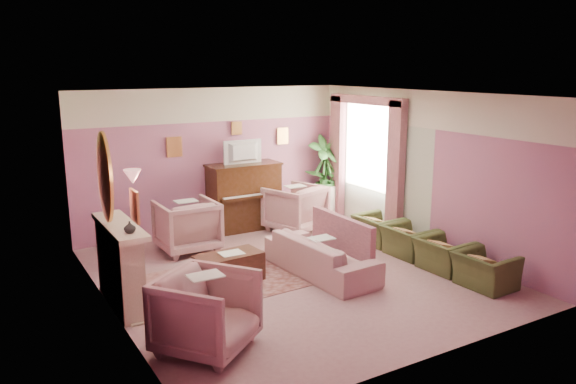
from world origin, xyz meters
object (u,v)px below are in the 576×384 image
piano (244,197)px  side_table (324,201)px  floral_armchair_left (187,223)px  olive_chair_c (409,236)px  television (244,150)px  olive_chair_b (444,249)px  floral_armchair_front (207,308)px  sofa (321,249)px  coffee_table (229,268)px  olive_chair_a (486,265)px  olive_chair_d (378,225)px  floral_armchair_right (295,206)px

piano → side_table: bearing=-2.1°
floral_armchair_left → olive_chair_c: (3.18, -2.20, -0.16)m
television → olive_chair_b: (1.70, -3.70, -1.25)m
floral_armchair_left → olive_chair_c: bearing=-34.7°
piano → floral_armchair_front: bearing=-121.2°
sofa → olive_chair_c: (1.78, -0.05, -0.07)m
coffee_table → olive_chair_a: (3.17, -2.10, 0.13)m
sofa → olive_chair_c: size_ratio=2.54×
piano → television: 0.95m
piano → floral_armchair_left: piano is taller
olive_chair_b → olive_chair_c: 0.82m
olive_chair_d → side_table: bearing=85.0°
floral_armchair_left → floral_armchair_right: same height
television → floral_armchair_right: size_ratio=0.79×
olive_chair_c → floral_armchair_left: bearing=145.3°
olive_chair_c → olive_chair_d: 0.82m
olive_chair_d → side_table: same height
olive_chair_a → olive_chair_d: 2.46m
piano → olive_chair_c: size_ratio=1.73×
coffee_table → olive_chair_b: 3.43m
television → olive_chair_d: bearing=-50.6°
sofa → floral_armchair_front: (-2.47, -1.35, 0.09)m
piano → olive_chair_b: 4.13m
floral_armchair_left → olive_chair_c: floral_armchair_left is taller
side_table → floral_armchair_left: bearing=-168.8°
floral_armchair_right → sofa: bearing=-111.6°
floral_armchair_front → olive_chair_d: (4.25, 2.12, -0.16)m
piano → olive_chair_b: piano is taller
piano → television: bearing=-90.0°
sofa → floral_armchair_front: 2.82m
olive_chair_c → side_table: (0.18, 2.86, -0.00)m
olive_chair_a → sofa: bearing=136.6°
sofa → olive_chair_a: 2.45m
floral_armchair_right → olive_chair_d: 1.73m
sofa → olive_chair_b: size_ratio=2.54×
sofa → olive_chair_c: 1.78m
olive_chair_a → olive_chair_d: size_ratio=1.00×
floral_armchair_left → olive_chair_d: floral_armchair_left is taller
olive_chair_c → olive_chair_b: bearing=-90.0°
sofa → piano: bearing=88.3°
piano → coffee_table: (-1.48, -2.47, -0.43)m
olive_chair_b → television: bearing=114.6°
floral_armchair_front → olive_chair_b: floral_armchair_front is taller
piano → side_table: piano is taller
piano → floral_armchair_left: bearing=-153.7°
floral_armchair_left → olive_chair_b: 4.39m
olive_chair_b → olive_chair_d: 1.64m
piano → coffee_table: size_ratio=1.40×
olive_chair_d → side_table: 2.05m
television → floral_armchair_front: size_ratio=0.79×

